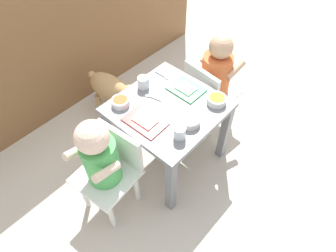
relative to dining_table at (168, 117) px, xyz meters
name	(u,v)px	position (x,y,z in m)	size (l,w,h in m)	color
ground_plane	(168,156)	(0.00, 0.00, -0.38)	(7.00, 7.00, 0.00)	beige
kitchen_cabinet_back	(55,27)	(0.00, 1.00, 0.15)	(2.37, 0.34, 1.04)	brown
dining_table	(168,117)	(0.00, 0.00, 0.00)	(0.54, 0.53, 0.46)	slate
seated_child_left	(102,158)	(-0.43, 0.03, 0.05)	(0.31, 0.31, 0.68)	white
seated_child_right	(215,73)	(0.43, 0.00, 0.04)	(0.31, 0.31, 0.67)	white
dog	(113,90)	(0.04, 0.54, -0.15)	(0.19, 0.44, 0.34)	tan
food_tray_left	(145,121)	(-0.16, 0.01, 0.09)	(0.15, 0.21, 0.02)	red
food_tray_right	(186,89)	(0.16, 0.01, 0.09)	(0.15, 0.19, 0.02)	green
water_cup_left	(143,83)	(0.02, 0.20, 0.12)	(0.06, 0.06, 0.07)	white
water_cup_right	(180,133)	(-0.12, -0.18, 0.12)	(0.06, 0.06, 0.07)	white
cereal_bowl_left_side	(190,121)	(-0.02, -0.16, 0.11)	(0.10, 0.10, 0.04)	silver
veggie_bowl_far	(217,100)	(0.19, -0.17, 0.11)	(0.10, 0.10, 0.04)	white
veggie_bowl_near	(121,102)	(-0.16, 0.19, 0.11)	(0.09, 0.09, 0.04)	white
spoon_by_left_tray	(151,97)	(-0.01, 0.11, 0.09)	(0.04, 0.10, 0.01)	silver
spoon_by_right_tray	(163,76)	(0.16, 0.18, 0.09)	(0.02, 0.10, 0.01)	silver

